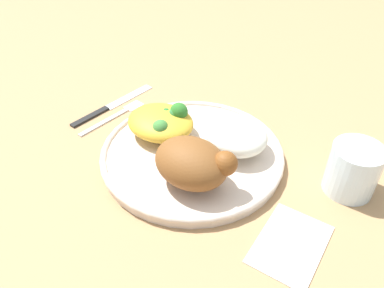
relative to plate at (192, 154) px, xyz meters
The scene contains 9 objects.
ground_plane 0.01m from the plate, ahead, with size 2.00×2.00×0.00m, color #A57C51.
plate is the anchor object (origin of this frame).
roasted_chicken 0.08m from the plate, 54.13° to the right, with size 0.12×0.08×0.06m.
rice_pile 0.08m from the plate, 37.47° to the left, with size 0.10×0.09×0.05m, color white.
mac_cheese_with_broccoli 0.07m from the plate, behind, with size 0.11×0.10×0.05m.
fork 0.18m from the plate, behind, with size 0.03×0.14×0.01m.
knife 0.22m from the plate, behind, with size 0.04×0.19×0.01m.
water_glass 0.24m from the plate, 18.07° to the left, with size 0.07×0.07×0.08m, color silver.
napkin 0.21m from the plate, 18.67° to the right, with size 0.08×0.11×0.00m, color white.
Camera 1 is at (0.26, -0.38, 0.40)m, focal length 35.49 mm.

